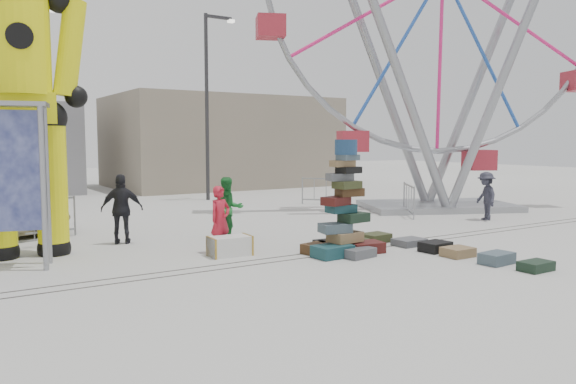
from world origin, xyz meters
TOP-DOWN VIEW (x-y plane):
  - ground at (0.00, 0.00)m, footprint 90.00×90.00m
  - track_line_near at (0.00, 0.60)m, footprint 40.00×0.04m
  - track_line_far at (0.00, 1.00)m, footprint 40.00×0.04m
  - building_right at (7.00, 20.00)m, footprint 12.00×8.00m
  - lamp_post_right at (3.09, 13.00)m, footprint 1.41×0.25m
  - lamp_post_left at (-3.91, 15.00)m, footprint 1.41×0.25m
  - suitcase_tower at (0.79, 0.55)m, footprint 1.84×1.64m
  - crash_test_dummy at (-5.41, 4.07)m, footprint 2.88×1.26m
  - ferris_wheel at (9.06, 5.35)m, footprint 12.35×5.63m
  - steamer_trunk at (-1.53, 1.75)m, footprint 0.96×0.59m
  - row_case_0 at (2.44, 1.31)m, footprint 0.73×0.60m
  - row_case_1 at (2.79, 0.45)m, footprint 0.77×0.58m
  - row_case_2 at (2.76, -0.43)m, footprint 0.73×0.58m
  - row_case_3 at (2.75, -1.10)m, footprint 0.66×0.54m
  - row_case_4 at (2.86, -2.06)m, footprint 0.76×0.53m
  - row_case_5 at (2.99, -2.89)m, footprint 0.69×0.44m
  - barricade_dummy_b at (-5.61, 5.03)m, footprint 1.95×0.63m
  - barricade_dummy_c at (-4.91, 6.35)m, footprint 2.00×0.31m
  - barricade_wheel_front at (6.74, 4.52)m, footprint 1.22×1.70m
  - barricade_wheel_back at (6.35, 8.82)m, footprint 1.42×1.55m
  - pedestrian_red at (-1.57, 2.15)m, footprint 0.65×0.52m
  - pedestrian_green at (-0.69, 3.51)m, footprint 0.90×0.76m
  - pedestrian_black at (-3.16, 4.52)m, footprint 1.12×0.78m
  - pedestrian_grey at (8.10, 2.38)m, footprint 0.96×1.17m

SIDE VIEW (x-z plane):
  - ground at x=0.00m, z-range 0.00..0.00m
  - track_line_near at x=0.00m, z-range 0.00..0.01m
  - track_line_far at x=0.00m, z-range 0.00..0.01m
  - row_case_1 at x=2.79m, z-range 0.00..0.18m
  - row_case_5 at x=2.99m, z-range 0.00..0.20m
  - row_case_3 at x=2.75m, z-range 0.00..0.21m
  - row_case_0 at x=2.44m, z-range 0.00..0.21m
  - row_case_2 at x=2.76m, z-range 0.00..0.24m
  - row_case_4 at x=2.86m, z-range 0.00..0.24m
  - steamer_trunk at x=-1.53m, z-range 0.00..0.44m
  - barricade_dummy_b at x=-5.61m, z-range 0.00..1.10m
  - barricade_dummy_c at x=-4.91m, z-range 0.00..1.10m
  - barricade_wheel_front at x=6.74m, z-range 0.00..1.10m
  - barricade_wheel_back at x=6.35m, z-range 0.00..1.10m
  - suitcase_tower at x=0.79m, z-range -0.58..2.05m
  - pedestrian_red at x=-1.57m, z-range 0.00..1.56m
  - pedestrian_grey at x=8.10m, z-range 0.00..1.58m
  - pedestrian_green at x=-0.69m, z-range 0.00..1.66m
  - pedestrian_black at x=-3.16m, z-range 0.00..1.76m
  - building_right at x=7.00m, z-range 0.00..5.00m
  - crash_test_dummy at x=-5.41m, z-range 0.20..7.42m
  - lamp_post_right at x=3.09m, z-range 0.48..8.48m
  - lamp_post_left at x=-3.91m, z-range 0.48..8.48m
  - ferris_wheel at x=9.06m, z-range -0.12..15.45m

